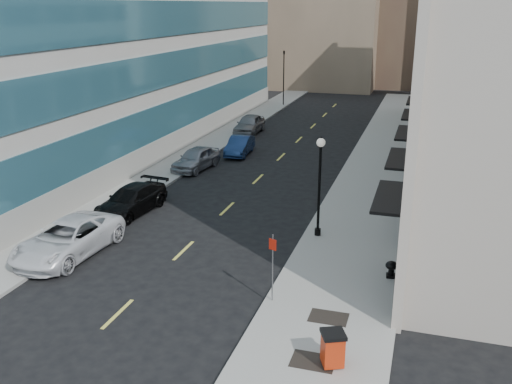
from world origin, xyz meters
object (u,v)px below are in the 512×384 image
Objects in this scene: car_white_van at (68,239)px; car_grey_sedan at (249,124)px; car_silver_sedan at (196,158)px; sign_post at (273,259)px; car_blue_sedan at (240,146)px; trash_bin at (333,347)px; lamppost at (320,178)px; traffic_signal at (284,54)px; car_black_pickup at (131,200)px; urn_planter at (391,268)px.

car_grey_sedan reaches higher than car_white_van.
car_silver_sedan is at bearing 93.80° from car_white_van.
sign_post is (10.10, -16.58, 1.10)m from car_silver_sedan.
car_blue_sedan reaches higher than trash_bin.
sign_post is (-0.40, -6.94, -1.20)m from lamppost.
car_blue_sedan is (2.30, -22.26, -5.02)m from traffic_signal.
car_grey_sedan is 34.72m from trash_bin.
car_white_van is 1.22× the size of car_grey_sedan.
car_black_pickup is 7.27× the size of urn_planter.
sign_post reaches higher than car_blue_sedan.
lamppost is 5.80m from urn_planter.
sign_post is 5.54m from urn_planter.
car_black_pickup is at bearing -88.89° from traffic_signal.
urn_planter is at bearing -43.28° from lamppost.
trash_bin is (13.01, -10.83, 0.04)m from car_black_pickup.
lamppost is (10.50, -21.83, 2.25)m from car_grey_sedan.
lamppost reaches higher than sign_post.
car_grey_sedan is at bearing 130.58° from sign_post.
urn_planter is at bearing 10.88° from car_white_van.
traffic_signal is at bearing 91.45° from car_grey_sedan.
car_blue_sedan is at bearing 121.75° from lamppost.
car_blue_sedan is 1.55× the size of sign_post.
car_black_pickup is 1.05× the size of car_grey_sedan.
car_blue_sedan is 7.62m from car_grey_sedan.
trash_bin is (13.01, -20.00, 0.01)m from car_silver_sedan.
car_black_pickup is at bearing -82.60° from car_silver_sedan.
sign_post is at bearing -93.27° from lamppost.
car_silver_sedan is at bearing 98.70° from trash_bin.
car_black_pickup is 1.12× the size of car_silver_sedan.
sign_post is at bearing -141.41° from urn_planter.
sign_post is (10.10, -28.77, 1.06)m from car_grey_sedan.
lamppost is at bearing -65.57° from car_grey_sedan.
urn_planter is at bearing 59.83° from sign_post.
car_white_van is 15.00m from car_silver_sedan.
car_silver_sedan is at bearing 96.78° from car_black_pickup.
car_white_van is 1.29× the size of car_silver_sedan.
car_silver_sedan is 23.85m from trash_bin.
car_grey_sedan is 1.77× the size of sign_post.
traffic_signal is 9.96× the size of urn_planter.
urn_planter is at bearing -9.07° from car_black_pickup.
urn_planter is (1.30, 6.77, -0.20)m from trash_bin.
car_white_van is at bearing -82.60° from car_silver_sedan.
urn_planter is (14.31, -4.06, -0.16)m from car_black_pickup.
traffic_signal reaches higher than car_blue_sedan.
lamppost is at bearing -35.16° from car_silver_sedan.
car_white_van is at bearing 134.64° from trash_bin.
car_blue_sedan is (1.60, 4.74, -0.08)m from car_silver_sedan.
trash_bin is (13.01, -5.00, -0.04)m from car_white_van.
car_blue_sedan is at bearing -84.10° from traffic_signal.
car_silver_sedan reaches higher than urn_planter.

